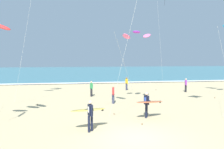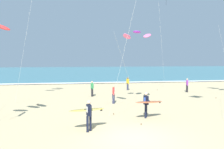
{
  "view_description": "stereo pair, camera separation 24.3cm",
  "coord_description": "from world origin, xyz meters",
  "px_view_note": "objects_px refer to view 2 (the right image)",
  "views": [
    {
      "loc": [
        -3.06,
        -11.12,
        4.03
      ],
      "look_at": [
        -0.08,
        6.99,
        2.68
      ],
      "focal_mm": 37.91,
      "sensor_mm": 36.0,
      "label": 1
    },
    {
      "loc": [
        -2.82,
        -11.16,
        4.03
      ],
      "look_at": [
        -0.08,
        6.99,
        2.68
      ],
      "focal_mm": 37.91,
      "sensor_mm": 36.0,
      "label": 2
    }
  ],
  "objects_px": {
    "bystander_red_top": "(113,94)",
    "bystander_yellow_top": "(128,84)",
    "surfer_lead": "(147,103)",
    "kite_diamond_ivory_high": "(166,1)",
    "bystander_purple_top": "(187,85)",
    "surfer_trailing": "(88,112)",
    "kite_arc_violet_extra": "(137,35)",
    "bystander_green_top": "(92,89)"
  },
  "relations": [
    {
      "from": "bystander_red_top",
      "to": "bystander_yellow_top",
      "type": "bearing_deg",
      "value": 69.33
    },
    {
      "from": "surfer_lead",
      "to": "kite_diamond_ivory_high",
      "type": "xyz_separation_m",
      "value": [
        6.74,
        14.45,
        10.1
      ]
    },
    {
      "from": "bystander_yellow_top",
      "to": "bystander_purple_top",
      "type": "relative_size",
      "value": 1.0
    },
    {
      "from": "surfer_trailing",
      "to": "bystander_red_top",
      "type": "distance_m",
      "value": 7.72
    },
    {
      "from": "kite_arc_violet_extra",
      "to": "bystander_yellow_top",
      "type": "distance_m",
      "value": 9.44
    },
    {
      "from": "surfer_trailing",
      "to": "bystander_yellow_top",
      "type": "relative_size",
      "value": 1.33
    },
    {
      "from": "surfer_lead",
      "to": "bystander_yellow_top",
      "type": "height_order",
      "value": "surfer_lead"
    },
    {
      "from": "kite_arc_violet_extra",
      "to": "bystander_purple_top",
      "type": "xyz_separation_m",
      "value": [
        7.33,
        5.17,
        -5.16
      ]
    },
    {
      "from": "kite_diamond_ivory_high",
      "to": "bystander_red_top",
      "type": "relative_size",
      "value": 7.75
    },
    {
      "from": "kite_diamond_ivory_high",
      "to": "kite_arc_violet_extra",
      "type": "distance_m",
      "value": 12.08
    },
    {
      "from": "bystander_red_top",
      "to": "surfer_trailing",
      "type": "bearing_deg",
      "value": -109.38
    },
    {
      "from": "surfer_lead",
      "to": "bystander_red_top",
      "type": "distance_m",
      "value": 5.44
    },
    {
      "from": "bystander_purple_top",
      "to": "kite_arc_violet_extra",
      "type": "bearing_deg",
      "value": -144.81
    },
    {
      "from": "surfer_lead",
      "to": "kite_diamond_ivory_high",
      "type": "relative_size",
      "value": 0.17
    },
    {
      "from": "bystander_red_top",
      "to": "bystander_yellow_top",
      "type": "distance_m",
      "value": 8.55
    },
    {
      "from": "bystander_red_top",
      "to": "bystander_green_top",
      "type": "relative_size",
      "value": 1.0
    },
    {
      "from": "kite_diamond_ivory_high",
      "to": "bystander_yellow_top",
      "type": "bearing_deg",
      "value": -166.84
    },
    {
      "from": "bystander_purple_top",
      "to": "bystander_yellow_top",
      "type": "bearing_deg",
      "value": 157.31
    },
    {
      "from": "kite_arc_violet_extra",
      "to": "surfer_trailing",
      "type": "bearing_deg",
      "value": -122.0
    },
    {
      "from": "kite_diamond_ivory_high",
      "to": "bystander_yellow_top",
      "type": "relative_size",
      "value": 7.75
    },
    {
      "from": "bystander_red_top",
      "to": "bystander_green_top",
      "type": "distance_m",
      "value": 4.32
    },
    {
      "from": "kite_diamond_ivory_high",
      "to": "surfer_trailing",
      "type": "bearing_deg",
      "value": -123.09
    },
    {
      "from": "surfer_lead",
      "to": "bystander_green_top",
      "type": "relative_size",
      "value": 1.33
    },
    {
      "from": "surfer_lead",
      "to": "bystander_red_top",
      "type": "xyz_separation_m",
      "value": [
        -1.44,
        5.24,
        -0.23
      ]
    },
    {
      "from": "surfer_trailing",
      "to": "kite_diamond_ivory_high",
      "type": "height_order",
      "value": "kite_diamond_ivory_high"
    },
    {
      "from": "bystander_green_top",
      "to": "kite_diamond_ivory_high",
      "type": "bearing_deg",
      "value": 28.01
    },
    {
      "from": "surfer_trailing",
      "to": "kite_arc_violet_extra",
      "type": "xyz_separation_m",
      "value": [
        4.64,
        7.43,
        4.93
      ]
    },
    {
      "from": "bystander_yellow_top",
      "to": "bystander_green_top",
      "type": "relative_size",
      "value": 1.0
    },
    {
      "from": "surfer_trailing",
      "to": "kite_diamond_ivory_high",
      "type": "xyz_separation_m",
      "value": [
        10.74,
        16.48,
        10.1
      ]
    },
    {
      "from": "kite_arc_violet_extra",
      "to": "bystander_yellow_top",
      "type": "relative_size",
      "value": 3.97
    },
    {
      "from": "surfer_trailing",
      "to": "bystander_yellow_top",
      "type": "bearing_deg",
      "value": 69.94
    },
    {
      "from": "bystander_purple_top",
      "to": "bystander_green_top",
      "type": "height_order",
      "value": "same"
    },
    {
      "from": "kite_arc_violet_extra",
      "to": "bystander_red_top",
      "type": "relative_size",
      "value": 3.97
    },
    {
      "from": "kite_diamond_ivory_high",
      "to": "bystander_yellow_top",
      "type": "distance_m",
      "value": 11.61
    },
    {
      "from": "bystander_yellow_top",
      "to": "bystander_green_top",
      "type": "distance_m",
      "value": 6.09
    },
    {
      "from": "bystander_green_top",
      "to": "surfer_trailing",
      "type": "bearing_deg",
      "value": -94.94
    },
    {
      "from": "bystander_purple_top",
      "to": "surfer_trailing",
      "type": "bearing_deg",
      "value": -133.54
    },
    {
      "from": "kite_diamond_ivory_high",
      "to": "bystander_red_top",
      "type": "height_order",
      "value": "kite_diamond_ivory_high"
    },
    {
      "from": "surfer_lead",
      "to": "bystander_purple_top",
      "type": "xyz_separation_m",
      "value": [
        7.98,
        10.56,
        -0.23
      ]
    },
    {
      "from": "bystander_red_top",
      "to": "kite_diamond_ivory_high",
      "type": "bearing_deg",
      "value": 48.38
    },
    {
      "from": "bystander_green_top",
      "to": "surfer_lead",
      "type": "bearing_deg",
      "value": -71.9
    },
    {
      "from": "kite_arc_violet_extra",
      "to": "bystander_red_top",
      "type": "height_order",
      "value": "kite_arc_violet_extra"
    }
  ]
}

